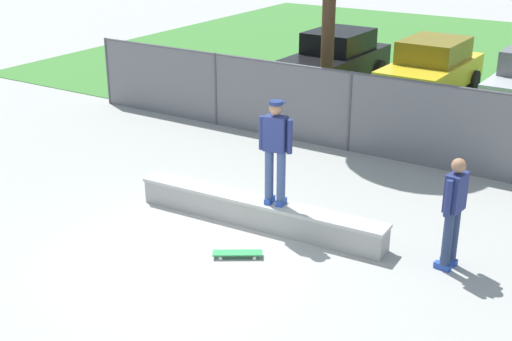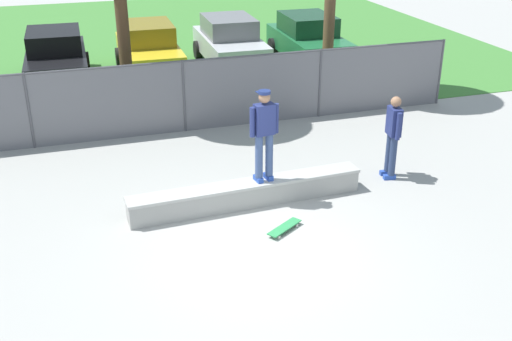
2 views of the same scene
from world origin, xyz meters
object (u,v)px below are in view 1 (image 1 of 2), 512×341
(concrete_ledge, at_px, (258,212))
(car_black, at_px, (336,58))
(skateboarder, at_px, (275,148))
(bystander, at_px, (454,209))
(car_yellow, at_px, (431,68))
(skateboard, at_px, (237,253))

(concrete_ledge, height_order, car_black, car_black)
(skateboarder, height_order, bystander, skateboarder)
(car_yellow, xyz_separation_m, bystander, (3.67, -9.65, 0.17))
(bystander, bearing_deg, skateboard, -153.10)
(bystander, bearing_deg, car_black, 125.00)
(concrete_ledge, xyz_separation_m, bystander, (3.31, 0.31, 0.76))
(skateboarder, relative_size, bystander, 1.01)
(car_black, bearing_deg, concrete_ledge, -71.29)
(car_black, bearing_deg, skateboarder, -69.54)
(car_yellow, bearing_deg, car_black, -175.83)
(car_black, bearing_deg, bystander, -55.00)
(skateboarder, xyz_separation_m, car_yellow, (-0.71, 9.97, -0.68))
(skateboard, bearing_deg, concrete_ledge, 106.40)
(skateboard, bearing_deg, car_yellow, 93.68)
(concrete_ledge, xyz_separation_m, skateboarder, (0.34, -0.01, 1.27))
(car_black, height_order, car_yellow, same)
(car_yellow, bearing_deg, concrete_ledge, -87.90)
(car_black, relative_size, bystander, 2.33)
(skateboarder, relative_size, car_black, 0.43)
(concrete_ledge, height_order, skateboarder, skateboarder)
(concrete_ledge, relative_size, car_black, 1.12)
(skateboard, bearing_deg, bystander, 26.90)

